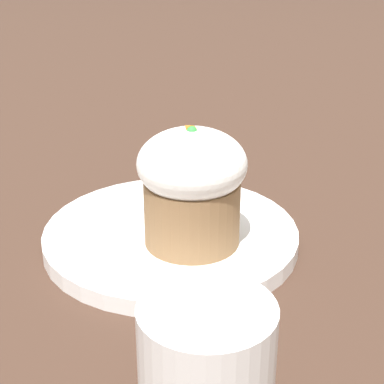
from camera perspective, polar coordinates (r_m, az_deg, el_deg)
The scene contains 4 objects.
ground_plane at distance 0.56m, azimuth -1.88°, elevation -4.61°, with size 4.00×4.00×0.00m, color #3D281E.
dessert_plate at distance 0.55m, azimuth -1.89°, elevation -3.97°, with size 0.22×0.22×0.01m.
carrot_cake at distance 0.51m, azimuth -0.00°, elevation 0.61°, with size 0.09×0.09×0.10m.
spoon at distance 0.57m, azimuth -2.54°, elevation -1.83°, with size 0.10×0.08×0.01m.
Camera 1 is at (-0.46, 0.15, 0.27)m, focal length 60.00 mm.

